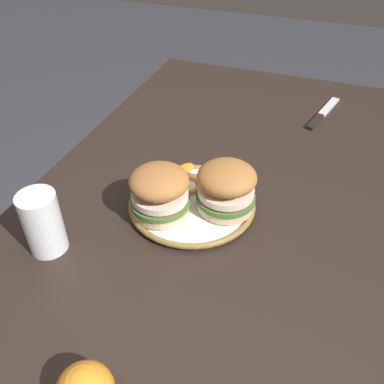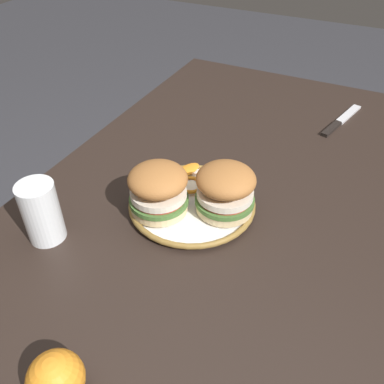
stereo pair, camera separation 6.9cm
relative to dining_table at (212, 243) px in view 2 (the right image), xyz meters
The scene contains 12 objects.
ground_plane 0.64m from the dining_table, ahead, with size 8.00×8.00×0.00m, color #333338.
dining_table is the anchor object (origin of this frame).
dinner_plate 0.11m from the dining_table, 83.00° to the right, with size 0.27×0.27×0.02m.
sandwich_half_left 0.16m from the dining_table, 98.40° to the left, with size 0.16×0.16×0.10m.
sandwich_half_right 0.20m from the dining_table, 58.84° to the right, with size 0.16×0.16×0.10m.
orange_peel_curled 0.14m from the dining_table, 168.32° to the right, with size 0.07×0.07×0.01m.
orange_peel_strip_long 0.18m from the dining_table, 106.78° to the right, with size 0.06×0.07×0.01m.
orange_peel_strip_short 0.17m from the dining_table, 128.87° to the right, with size 0.08×0.05×0.01m.
orange_peel_small_curl 0.14m from the dining_table, 116.22° to the right, with size 0.06×0.06×0.01m.
drinking_glass 0.36m from the dining_table, 51.36° to the right, with size 0.07×0.07×0.12m.
whole_orange 0.46m from the dining_table, ahead, with size 0.08×0.08×0.08m, color orange.
table_knife 0.53m from the dining_table, 161.55° to the left, with size 0.22×0.07×0.01m.
Camera 2 is at (0.60, 0.24, 1.30)m, focal length 38.57 mm.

